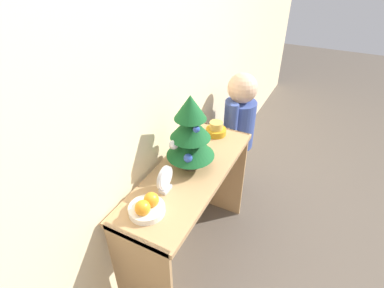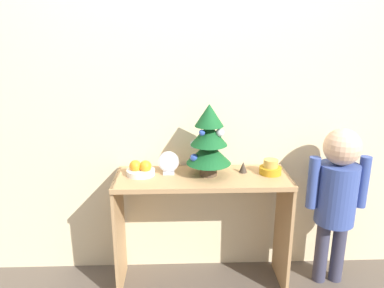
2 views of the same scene
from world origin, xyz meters
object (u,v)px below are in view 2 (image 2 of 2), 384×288
(child_figure, at_px, (337,190))
(singing_bowl, at_px, (270,168))
(mini_tree, at_px, (209,140))
(fruit_bowl, at_px, (141,169))
(desk_clock, at_px, (169,163))
(figurine, at_px, (243,167))

(child_figure, bearing_deg, singing_bowl, 176.48)
(mini_tree, height_order, singing_bowl, mini_tree)
(fruit_bowl, relative_size, desk_clock, 1.19)
(desk_clock, distance_m, child_figure, 1.10)
(fruit_bowl, height_order, singing_bowl, fruit_bowl)
(singing_bowl, height_order, desk_clock, desk_clock)
(fruit_bowl, xyz_separation_m, desk_clock, (0.18, 0.00, 0.04))
(mini_tree, height_order, child_figure, mini_tree)
(singing_bowl, relative_size, desk_clock, 0.92)
(mini_tree, bearing_deg, singing_bowl, 0.96)
(singing_bowl, distance_m, child_figure, 0.46)
(singing_bowl, distance_m, figurine, 0.17)
(child_figure, bearing_deg, mini_tree, 178.61)
(fruit_bowl, height_order, desk_clock, desk_clock)
(singing_bowl, height_order, child_figure, child_figure)
(figurine, distance_m, child_figure, 0.63)
(desk_clock, bearing_deg, fruit_bowl, -179.15)
(mini_tree, distance_m, fruit_bowl, 0.47)
(desk_clock, height_order, figurine, desk_clock)
(fruit_bowl, bearing_deg, singing_bowl, -0.72)
(mini_tree, xyz_separation_m, fruit_bowl, (-0.43, 0.02, -0.19))
(singing_bowl, bearing_deg, fruit_bowl, 179.28)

